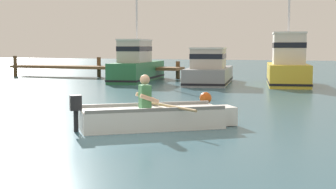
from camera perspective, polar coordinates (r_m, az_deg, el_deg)
ground_plane at (r=10.14m, az=-7.82°, el=-4.48°), size 120.00×120.00×0.00m
wooden_dock at (r=28.80m, az=-9.02°, el=3.24°), size 11.09×1.64×1.27m
rowboat_with_person at (r=10.51m, az=-1.61°, el=-2.68°), size 3.30×2.77×1.19m
moored_boat_green at (r=25.37m, az=-3.75°, el=3.50°), size 2.44×6.12×4.82m
moored_boat_grey at (r=23.65m, az=4.99°, el=2.93°), size 2.93×5.95×1.79m
moored_boat_yellow at (r=23.17m, az=14.18°, el=3.36°), size 2.70×5.12×4.84m
mooring_buoy at (r=15.00m, az=4.54°, el=-0.44°), size 0.38×0.38×0.38m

